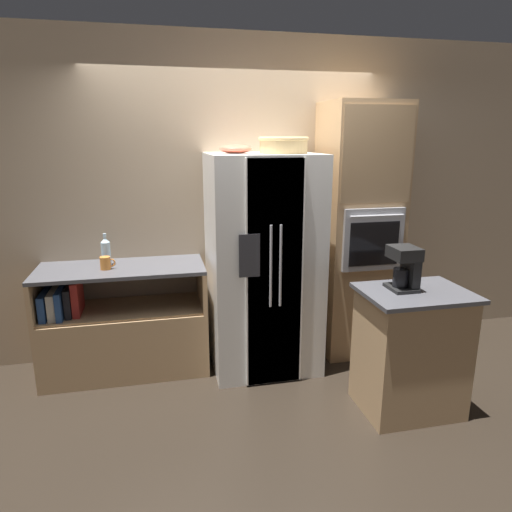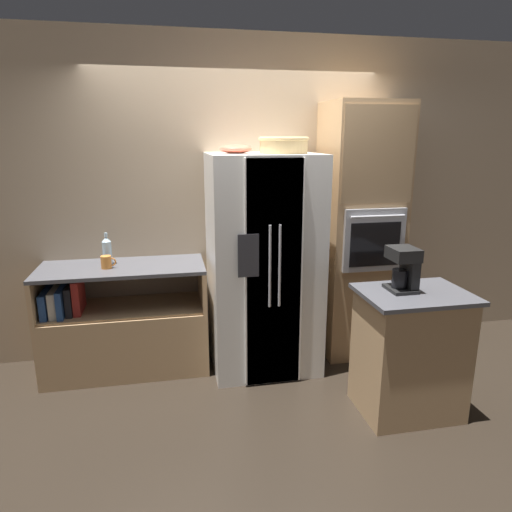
# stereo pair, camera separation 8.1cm
# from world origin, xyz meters

# --- Properties ---
(ground_plane) EXTENTS (20.00, 20.00, 0.00)m
(ground_plane) POSITION_xyz_m (0.00, 0.00, 0.00)
(ground_plane) COLOR black
(wall_back) EXTENTS (12.00, 0.06, 2.80)m
(wall_back) POSITION_xyz_m (0.00, 0.47, 1.40)
(wall_back) COLOR tan
(wall_back) RESTS_ON ground_plane
(counter_left) EXTENTS (1.34, 0.59, 0.92)m
(counter_left) POSITION_xyz_m (-1.03, 0.15, 0.34)
(counter_left) COLOR tan
(counter_left) RESTS_ON ground_plane
(refrigerator) EXTENTS (0.88, 0.84, 1.82)m
(refrigerator) POSITION_xyz_m (0.15, 0.03, 0.91)
(refrigerator) COLOR white
(refrigerator) RESTS_ON ground_plane
(wall_oven) EXTENTS (0.65, 0.65, 2.24)m
(wall_oven) POSITION_xyz_m (1.06, 0.14, 1.12)
(wall_oven) COLOR tan
(wall_oven) RESTS_ON ground_plane
(island_counter) EXTENTS (0.74, 0.56, 0.91)m
(island_counter) POSITION_xyz_m (1.03, -0.90, 0.46)
(island_counter) COLOR tan
(island_counter) RESTS_ON ground_plane
(wicker_basket) EXTENTS (0.39, 0.39, 0.13)m
(wicker_basket) POSITION_xyz_m (0.30, -0.05, 1.89)
(wicker_basket) COLOR tan
(wicker_basket) RESTS_ON refrigerator
(fruit_bowl) EXTENTS (0.26, 0.26, 0.07)m
(fruit_bowl) POSITION_xyz_m (-0.06, 0.06, 1.85)
(fruit_bowl) COLOR #DB664C
(fruit_bowl) RESTS_ON refrigerator
(bottle_tall) EXTENTS (0.07, 0.07, 0.27)m
(bottle_tall) POSITION_xyz_m (-1.12, 0.24, 1.04)
(bottle_tall) COLOR silver
(bottle_tall) RESTS_ON counter_left
(mug) EXTENTS (0.12, 0.08, 0.10)m
(mug) POSITION_xyz_m (-1.12, 0.11, 0.97)
(mug) COLOR orange
(mug) RESTS_ON counter_left
(coffee_maker) EXTENTS (0.18, 0.21, 0.31)m
(coffee_maker) POSITION_xyz_m (0.96, -0.85, 1.08)
(coffee_maker) COLOR black
(coffee_maker) RESTS_ON island_counter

